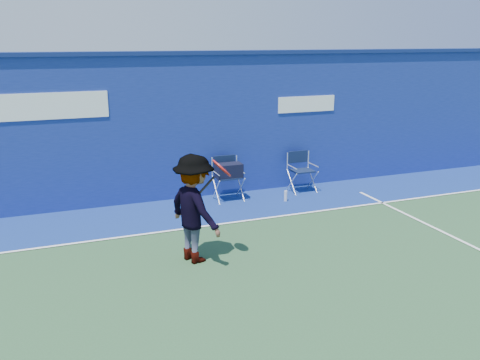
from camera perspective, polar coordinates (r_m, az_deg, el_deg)
name	(u,v)px	position (r m, az deg, el deg)	size (l,w,h in m)	color
ground	(232,321)	(6.42, -0.94, -15.55)	(80.00, 80.00, 0.00)	#294D2C
stadium_wall	(146,128)	(10.68, -10.54, 5.80)	(24.00, 0.50, 3.08)	navy
out_of_bounds_strip	(160,215)	(10.02, -8.93, -3.92)	(24.00, 1.80, 0.01)	navy
court_lines	(216,298)	(6.91, -2.67, -13.04)	(24.00, 12.00, 0.01)	white
directors_chair_left	(228,183)	(10.72, -1.33, -0.28)	(0.55, 0.49, 0.92)	silver
directors_chair_right	(302,179)	(11.45, 6.96, 0.07)	(0.53, 0.47, 0.89)	silver
water_bottle	(286,196)	(10.75, 5.15, -1.81)	(0.07, 0.07, 0.23)	silver
tennis_player	(195,208)	(7.72, -5.13, -3.20)	(1.03, 1.23, 1.68)	#EA4738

